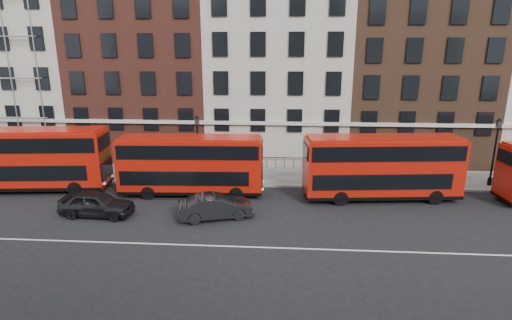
# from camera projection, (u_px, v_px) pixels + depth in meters

# --- Properties ---
(ground) EXTENTS (120.00, 120.00, 0.00)m
(ground) POSITION_uv_depth(u_px,v_px,m) (271.00, 232.00, 23.61)
(ground) COLOR black
(ground) RESTS_ON ground
(pavement) EXTENTS (80.00, 5.00, 0.15)m
(pavement) POSITION_uv_depth(u_px,v_px,m) (275.00, 176.00, 33.69)
(pavement) COLOR gray
(pavement) RESTS_ON ground
(kerb) EXTENTS (80.00, 0.30, 0.16)m
(kerb) POSITION_uv_depth(u_px,v_px,m) (274.00, 186.00, 31.28)
(kerb) COLOR gray
(kerb) RESTS_ON ground
(road_centre_line) EXTENTS (70.00, 0.12, 0.01)m
(road_centre_line) POSITION_uv_depth(u_px,v_px,m) (270.00, 248.00, 21.69)
(road_centre_line) COLOR white
(road_centre_line) RESTS_ON ground
(building_terrace) EXTENTS (64.00, 11.95, 22.00)m
(building_terrace) POSITION_uv_depth(u_px,v_px,m) (275.00, 51.00, 38.10)
(building_terrace) COLOR #B2AA9A
(building_terrace) RESTS_ON ground
(bus_a) EXTENTS (11.55, 3.84, 4.77)m
(bus_a) POSITION_uv_depth(u_px,v_px,m) (29.00, 158.00, 29.85)
(bus_a) COLOR #B21509
(bus_a) RESTS_ON ground
(bus_b) EXTENTS (10.53, 3.00, 4.38)m
(bus_b) POSITION_uv_depth(u_px,v_px,m) (190.00, 164.00, 29.10)
(bus_b) COLOR #B21509
(bus_b) RESTS_ON ground
(bus_c) EXTENTS (11.14, 3.72, 4.59)m
(bus_c) POSITION_uv_depth(u_px,v_px,m) (381.00, 166.00, 28.15)
(bus_c) COLOR #B21509
(bus_c) RESTS_ON ground
(car_rear) EXTENTS (4.83, 2.16, 1.61)m
(car_rear) POSITION_uv_depth(u_px,v_px,m) (97.00, 204.00, 25.72)
(car_rear) COLOR black
(car_rear) RESTS_ON ground
(car_front) EXTENTS (5.01, 3.02, 1.56)m
(car_front) POSITION_uv_depth(u_px,v_px,m) (216.00, 207.00, 25.31)
(car_front) COLOR black
(car_front) RESTS_ON ground
(lamp_post_left) EXTENTS (0.44, 0.44, 5.33)m
(lamp_post_left) POSITION_uv_depth(u_px,v_px,m) (198.00, 145.00, 31.71)
(lamp_post_left) COLOR black
(lamp_post_left) RESTS_ON pavement
(lamp_post_right) EXTENTS (0.44, 0.44, 5.33)m
(lamp_post_right) POSITION_uv_depth(u_px,v_px,m) (495.00, 149.00, 30.51)
(lamp_post_right) COLOR black
(lamp_post_right) RESTS_ON pavement
(iron_railings) EXTENTS (6.60, 0.06, 1.00)m
(iron_railings) POSITION_uv_depth(u_px,v_px,m) (276.00, 163.00, 35.65)
(iron_railings) COLOR black
(iron_railings) RESTS_ON pavement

